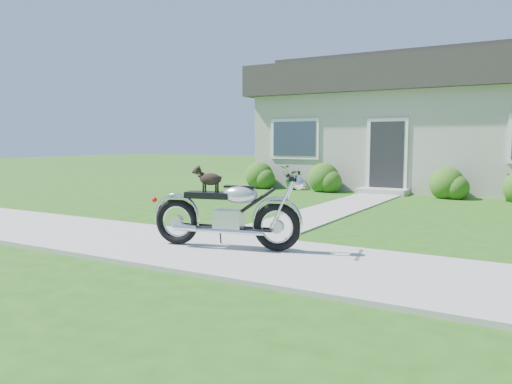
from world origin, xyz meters
TOP-DOWN VIEW (x-y plane):
  - ground at (0.00, 0.00)m, footprint 80.00×80.00m
  - sidewalk at (0.00, 0.00)m, footprint 24.00×2.20m
  - walkway at (-1.50, 5.00)m, footprint 1.20×8.00m
  - house at (-0.00, 11.99)m, footprint 12.60×7.03m
  - shrub_row at (0.30, 8.50)m, footprint 11.45×1.12m
  - potted_plant_left at (-4.38, 8.55)m, footprint 0.82×0.86m
  - motorcycle_with_dog at (-1.26, 0.15)m, footprint 2.20×0.79m

SIDE VIEW (x-z plane):
  - ground at x=0.00m, z-range 0.00..0.00m
  - walkway at x=-1.50m, z-range 0.00..0.03m
  - sidewalk at x=0.00m, z-range 0.00..0.04m
  - potted_plant_left at x=-4.38m, z-range 0.00..0.76m
  - shrub_row at x=0.30m, z-range -0.15..0.98m
  - motorcycle_with_dog at x=-1.26m, z-range -0.02..1.10m
  - house at x=0.00m, z-range -0.09..4.41m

